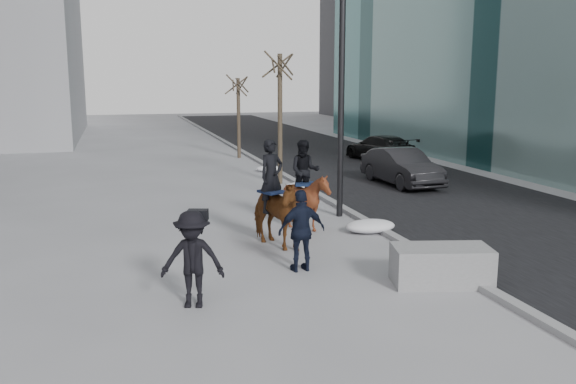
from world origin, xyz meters
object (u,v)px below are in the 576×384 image
object	(u,v)px
mounted_left	(273,208)
planter	(441,265)
car_near	(401,167)
mounted_right	(306,195)

from	to	relation	value
mounted_left	planter	bearing A→B (deg)	-54.65
car_near	planter	bearing A→B (deg)	-115.28
mounted_right	planter	bearing A→B (deg)	-75.51
mounted_left	mounted_right	distance (m)	1.85
car_near	mounted_left	distance (m)	9.94
car_near	mounted_right	size ratio (longest dim) A/B	1.74
mounted_left	mounted_right	bearing A→B (deg)	47.11
planter	car_near	world-z (taller)	car_near
planter	car_near	size ratio (longest dim) A/B	0.45
mounted_right	car_near	bearing A→B (deg)	45.50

